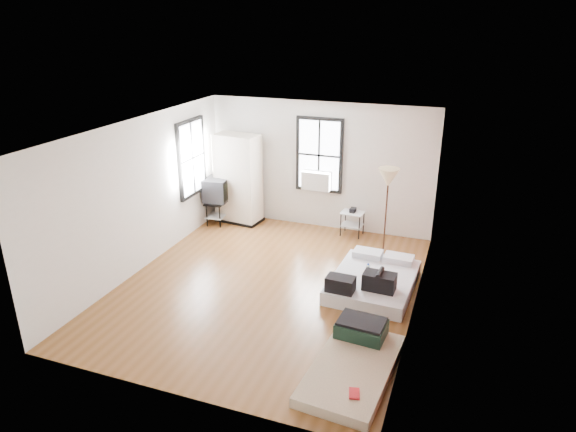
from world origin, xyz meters
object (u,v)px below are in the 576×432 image
at_px(mattress_bare, 355,359).
at_px(tv_stand, 218,191).
at_px(side_table, 352,217).
at_px(wardrobe, 238,179).
at_px(floor_lamp, 388,182).
at_px(mattress_main, 373,280).

relative_size(mattress_bare, tv_stand, 1.84).
relative_size(mattress_bare, side_table, 3.12).
bearing_deg(wardrobe, floor_lamp, -7.07).
bearing_deg(mattress_bare, tv_stand, 140.18).
height_order(wardrobe, tv_stand, wardrobe).
xyz_separation_m(wardrobe, side_table, (2.66, 0.07, -0.60)).
bearing_deg(tv_stand, floor_lamp, -14.69).
distance_m(mattress_bare, side_table, 4.54).
height_order(mattress_main, mattress_bare, mattress_main).
distance_m(mattress_main, floor_lamp, 1.90).
height_order(floor_lamp, tv_stand, floor_lamp).
bearing_deg(tv_stand, side_table, 0.14).
relative_size(side_table, tv_stand, 0.59).
relative_size(mattress_main, tv_stand, 1.79).
distance_m(wardrobe, floor_lamp, 3.65).
bearing_deg(tv_stand, mattress_main, -31.16).
bearing_deg(side_table, mattress_main, -67.82).
xyz_separation_m(wardrobe, floor_lamp, (3.50, -0.86, 0.57)).
height_order(mattress_main, tv_stand, tv_stand).
relative_size(mattress_main, mattress_bare, 0.97).
bearing_deg(mattress_main, side_table, 114.61).
bearing_deg(mattress_main, tv_stand, 157.08).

